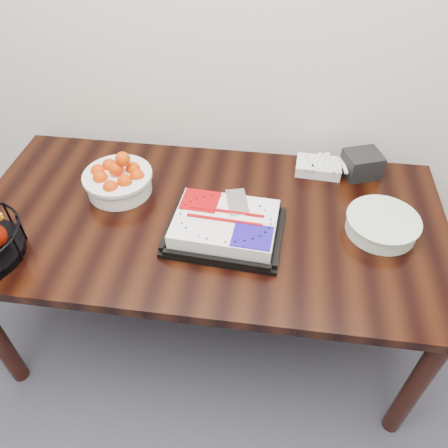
# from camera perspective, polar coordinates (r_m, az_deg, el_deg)

# --- Properties ---
(table) EXTENTS (1.80, 0.90, 0.75)m
(table) POSITION_cam_1_polar(r_m,az_deg,el_deg) (1.72, -2.11, -1.14)
(table) COLOR black
(table) RESTS_ON ground
(cake_tray) EXTENTS (0.43, 0.35, 0.09)m
(cake_tray) POSITION_cam_1_polar(r_m,az_deg,el_deg) (1.56, 0.16, -0.31)
(cake_tray) COLOR black
(cake_tray) RESTS_ON table
(tangerine_bowl) EXTENTS (0.27, 0.27, 0.17)m
(tangerine_bowl) POSITION_cam_1_polar(r_m,az_deg,el_deg) (1.78, -13.74, 6.11)
(tangerine_bowl) COLOR white
(tangerine_bowl) RESTS_ON table
(plate_stack) EXTENTS (0.26, 0.26, 0.06)m
(plate_stack) POSITION_cam_1_polar(r_m,az_deg,el_deg) (1.68, 19.93, -0.08)
(plate_stack) COLOR white
(plate_stack) RESTS_ON table
(fork_bag) EXTENTS (0.19, 0.13, 0.05)m
(fork_bag) POSITION_cam_1_polar(r_m,az_deg,el_deg) (1.90, 12.22, 7.36)
(fork_bag) COLOR silver
(fork_bag) RESTS_ON table
(napkin_box) EXTENTS (0.18, 0.16, 0.10)m
(napkin_box) POSITION_cam_1_polar(r_m,az_deg,el_deg) (1.92, 17.54, 7.48)
(napkin_box) COLOR black
(napkin_box) RESTS_ON table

